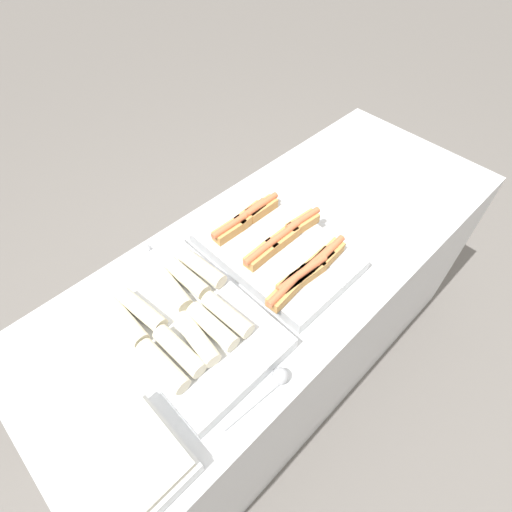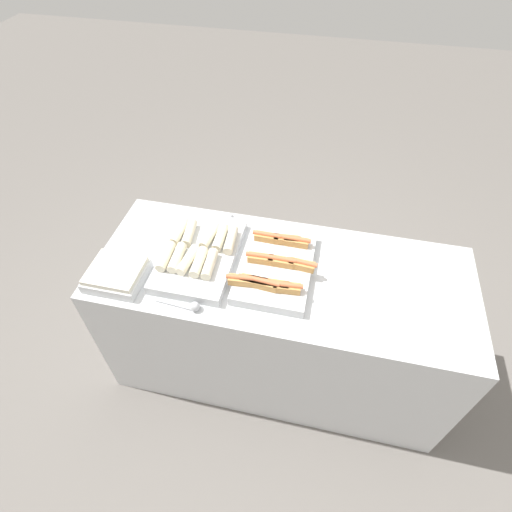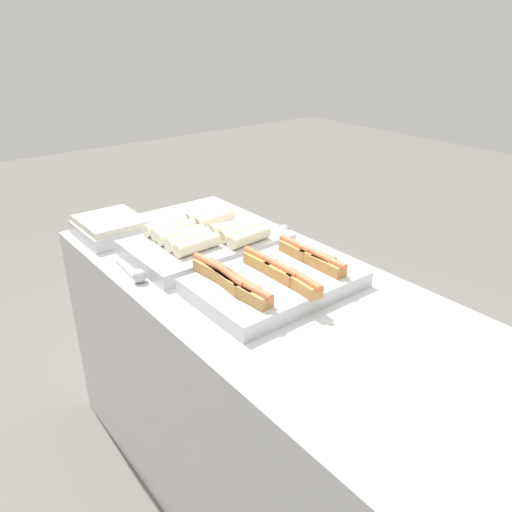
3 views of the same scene
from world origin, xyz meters
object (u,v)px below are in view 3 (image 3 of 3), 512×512
at_px(tray_side_front, 111,227).
at_px(tray_hotdogs, 274,280).
at_px(serving_spoon_far, 281,230).
at_px(tray_wraps, 207,240).
at_px(serving_spoon_near, 137,275).

bearing_deg(tray_side_front, tray_hotdogs, 16.17).
bearing_deg(serving_spoon_far, tray_wraps, -100.63).
xyz_separation_m(tray_wraps, serving_spoon_far, (0.06, 0.30, -0.02)).
bearing_deg(serving_spoon_near, tray_side_front, 167.39).
height_order(tray_side_front, serving_spoon_near, tray_side_front).
bearing_deg(serving_spoon_far, tray_side_front, -127.19).
distance_m(tray_hotdogs, tray_side_front, 0.75).
height_order(tray_hotdogs, tray_side_front, tray_hotdogs).
height_order(tray_hotdogs, serving_spoon_far, tray_hotdogs).
distance_m(tray_hotdogs, serving_spoon_far, 0.45).
bearing_deg(tray_hotdogs, tray_wraps, 178.99).
distance_m(serving_spoon_near, serving_spoon_far, 0.61).
relative_size(tray_wraps, tray_side_front, 2.10).
distance_m(tray_wraps, serving_spoon_near, 0.31).
distance_m(tray_side_front, serving_spoon_near, 0.41).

